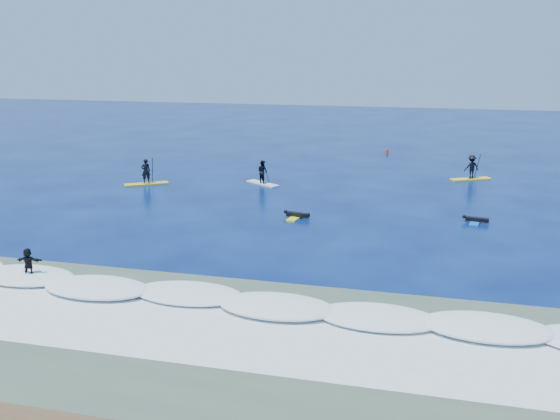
% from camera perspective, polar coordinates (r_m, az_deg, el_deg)
% --- Properties ---
extents(ground, '(160.00, 160.00, 0.00)m').
position_cam_1_polar(ground, '(36.06, -3.82, -1.84)').
color(ground, '#030E40').
rests_on(ground, ground).
extents(shallow_water, '(90.00, 13.00, 0.01)m').
position_cam_1_polar(shallow_water, '(24.01, -14.35, -10.98)').
color(shallow_water, '#3E5443').
rests_on(shallow_water, ground).
extents(breaking_wave, '(40.00, 6.00, 0.30)m').
position_cam_1_polar(breaking_wave, '(27.26, -10.36, -7.59)').
color(breaking_wave, white).
rests_on(breaking_wave, ground).
extents(whitewater, '(34.00, 5.00, 0.02)m').
position_cam_1_polar(whitewater, '(24.80, -13.25, -10.06)').
color(whitewater, silver).
rests_on(whitewater, ground).
extents(sup_paddler_left, '(3.21, 2.52, 2.32)m').
position_cam_1_polar(sup_paddler_left, '(48.91, -12.15, 3.12)').
color(sup_paddler_left, gold).
rests_on(sup_paddler_left, ground).
extents(sup_paddler_center, '(2.97, 2.36, 2.15)m').
position_cam_1_polar(sup_paddler_center, '(47.95, -1.60, 3.32)').
color(sup_paddler_center, white).
rests_on(sup_paddler_center, ground).
extents(sup_paddler_right, '(3.26, 2.25, 2.29)m').
position_cam_1_polar(sup_paddler_right, '(51.87, 17.10, 3.64)').
color(sup_paddler_right, yellow).
rests_on(sup_paddler_right, ground).
extents(prone_paddler_near, '(1.67, 2.15, 0.44)m').
position_cam_1_polar(prone_paddler_near, '(38.53, 1.52, -0.50)').
color(prone_paddler_near, '#FFF81B').
rests_on(prone_paddler_near, ground).
extents(prone_paddler_far, '(1.55, 2.00, 0.41)m').
position_cam_1_polar(prone_paddler_far, '(39.25, 17.45, -0.92)').
color(prone_paddler_far, blue).
rests_on(prone_paddler_far, ground).
extents(wave_surfer, '(1.97, 0.78, 1.39)m').
position_cam_1_polar(wave_surfer, '(30.24, -22.01, -4.61)').
color(wave_surfer, silver).
rests_on(wave_surfer, breaking_wave).
extents(marker_buoy, '(0.26, 0.26, 0.63)m').
position_cam_1_polar(marker_buoy, '(63.05, 9.76, 5.35)').
color(marker_buoy, red).
rests_on(marker_buoy, ground).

